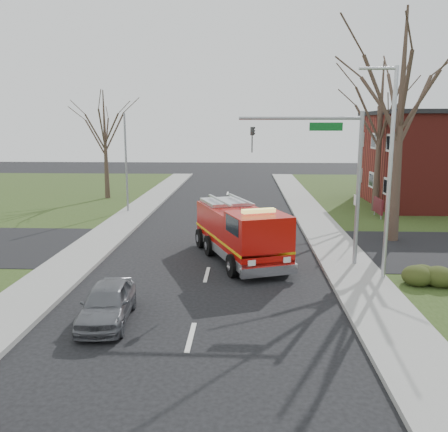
{
  "coord_description": "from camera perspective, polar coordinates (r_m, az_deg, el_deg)",
  "views": [
    {
      "loc": [
        1.57,
        -19.12,
        6.24
      ],
      "look_at": [
        0.61,
        2.76,
        2.0
      ],
      "focal_mm": 38.0,
      "sensor_mm": 36.0,
      "label": 1
    }
  ],
  "objects": [
    {
      "name": "streetlight_pole",
      "position": [
        19.51,
        19.19,
        5.38
      ],
      "size": [
        1.48,
        0.16,
        8.4
      ],
      "color": "#B7BABF",
      "rests_on": "ground"
    },
    {
      "name": "bare_tree_far",
      "position": [
        35.4,
        18.31,
        10.82
      ],
      "size": [
        5.25,
        5.25,
        10.5
      ],
      "color": "#3D2E24",
      "rests_on": "ground"
    },
    {
      "name": "health_center_sign",
      "position": [
        33.29,
        18.05,
        1.15
      ],
      "size": [
        0.12,
        2.0,
        1.4
      ],
      "color": "#52131A",
      "rests_on": "ground"
    },
    {
      "name": "sidewalk_right",
      "position": [
        20.62,
        15.49,
        -6.86
      ],
      "size": [
        2.4,
        80.0,
        0.15
      ],
      "primitive_type": "cube",
      "color": "gray",
      "rests_on": "ground"
    },
    {
      "name": "parked_car_maroon",
      "position": [
        15.86,
        -13.87,
        -10.11
      ],
      "size": [
        1.73,
        3.76,
        1.25
      ],
      "primitive_type": "imported",
      "rotation": [
        0.0,
        0.0,
        0.07
      ],
      "color": "#5C5E64",
      "rests_on": "ground"
    },
    {
      "name": "traffic_signal_mast",
      "position": [
        20.99,
        12.58,
        6.51
      ],
      "size": [
        5.29,
        0.18,
        6.8
      ],
      "color": "gray",
      "rests_on": "ground"
    },
    {
      "name": "hedge_corner",
      "position": [
        20.39,
        23.92,
        -6.14
      ],
      "size": [
        2.8,
        2.0,
        0.9
      ],
      "primitive_type": "ellipsoid",
      "color": "#283513",
      "rests_on": "lawn_right"
    },
    {
      "name": "utility_pole_far",
      "position": [
        34.27,
        -11.69,
        6.15
      ],
      "size": [
        0.14,
        0.14,
        7.0
      ],
      "primitive_type": "cylinder",
      "color": "gray",
      "rests_on": "ground"
    },
    {
      "name": "bare_tree_near",
      "position": [
        26.37,
        20.56,
        12.83
      ],
      "size": [
        6.0,
        6.0,
        12.0
      ],
      "color": "#3D2E24",
      "rests_on": "ground"
    },
    {
      "name": "sidewalk_left",
      "position": [
        21.54,
        -18.86,
        -6.28
      ],
      "size": [
        2.4,
        80.0,
        0.15
      ],
      "primitive_type": "cube",
      "color": "gray",
      "rests_on": "ground"
    },
    {
      "name": "fire_engine",
      "position": [
        21.96,
        2.0,
        -2.13
      ],
      "size": [
        4.65,
        7.35,
        2.8
      ],
      "rotation": [
        0.0,
        0.0,
        0.35
      ],
      "color": "#AA0C07",
      "rests_on": "ground"
    },
    {
      "name": "bare_tree_left",
      "position": [
        40.8,
        -14.15,
        9.68
      ],
      "size": [
        4.5,
        4.5,
        9.0
      ],
      "color": "#3D2E24",
      "rests_on": "ground"
    },
    {
      "name": "ground",
      "position": [
        20.18,
        -2.08,
        -7.07
      ],
      "size": [
        120.0,
        120.0,
        0.0
      ],
      "primitive_type": "plane",
      "color": "black",
      "rests_on": "ground"
    }
  ]
}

